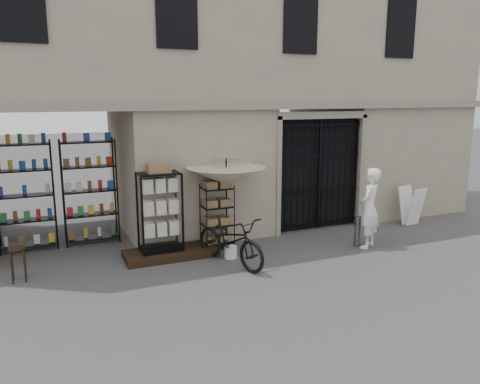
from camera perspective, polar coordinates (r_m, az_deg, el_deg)
name	(u,v)px	position (r m, az deg, el deg)	size (l,w,h in m)	color
ground	(301,264)	(10.03, 7.47, -8.69)	(80.00, 80.00, 0.00)	#27272A
main_building	(229,57)	(13.05, -1.35, 16.14)	(14.00, 4.00, 9.00)	gray
shop_recess	(61,187)	(11.04, -20.98, 0.57)	(3.00, 1.70, 3.00)	black
shop_shelving	(58,194)	(11.57, -21.26, -0.23)	(2.70, 0.50, 2.50)	black
iron_gate	(316,173)	(12.43, 9.23, 2.35)	(2.50, 0.21, 3.00)	black
step_platform	(171,253)	(10.48, -8.46, -7.39)	(2.00, 0.90, 0.15)	black
display_cabinet	(160,216)	(10.25, -9.72, -2.91)	(0.90, 0.59, 1.87)	black
wire_rack	(217,217)	(10.74, -2.81, -3.11)	(0.78, 0.67, 1.51)	black
market_umbrella	(226,171)	(10.45, -1.69, 2.56)	(1.67, 1.70, 2.53)	black
white_bucket	(231,252)	(10.28, -1.15, -7.32)	(0.27, 0.27, 0.26)	silver
bicycle	(230,264)	(9.94, -1.17, -8.79)	(0.69, 1.05, 1.99)	black
wooden_stool	(18,264)	(9.90, -25.41, -7.88)	(0.34, 0.34, 0.67)	black
steel_bollard	(357,232)	(11.28, 14.11, -4.69)	(0.13, 0.13, 0.73)	#4E525D
shopkeeper	(367,247)	(11.41, 15.22, -6.50)	(0.68, 1.87, 0.45)	white
easel_sign	(411,206)	(13.55, 20.17, -1.60)	(0.57, 0.63, 1.04)	silver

